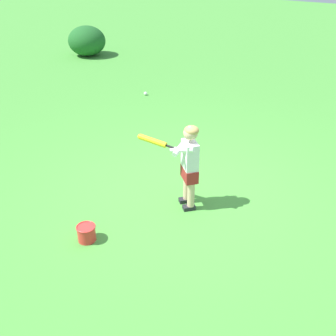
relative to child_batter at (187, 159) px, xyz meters
name	(u,v)px	position (x,y,z in m)	size (l,w,h in m)	color
ground_plane	(184,192)	(0.25, 0.16, -0.65)	(40.00, 40.00, 0.00)	#479338
child_batter	(187,159)	(0.00, 0.00, 0.00)	(0.35, 0.78, 1.08)	#232328
play_ball_far_right	(145,94)	(3.19, 2.73, -0.61)	(0.08, 0.08, 0.08)	white
toy_bucket	(86,233)	(-1.16, 0.62, -0.55)	(0.22, 0.22, 0.19)	red
shrub_left_background	(87,41)	(5.21, 6.05, -0.24)	(1.03, 1.06, 0.82)	#1E5B23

